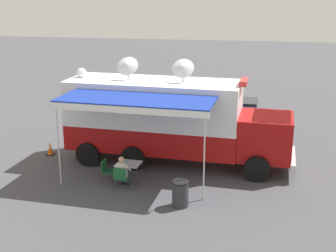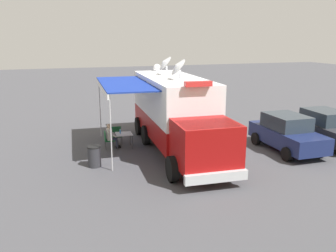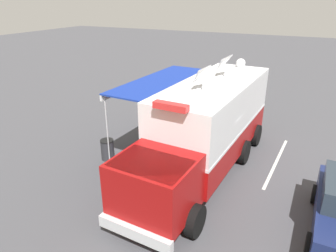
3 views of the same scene
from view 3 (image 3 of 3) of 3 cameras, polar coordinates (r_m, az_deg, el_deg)
name	(u,v)px [view 3 (image 3 of 3)]	position (r m, az deg, el deg)	size (l,w,h in m)	color
ground_plane	(211,161)	(13.60, 8.00, -6.36)	(100.00, 100.00, 0.00)	#47474C
lot_stripe	(276,162)	(14.19, 19.44, -6.23)	(0.12, 4.80, 0.01)	silver
command_truck	(206,125)	(12.13, 7.04, 0.19)	(5.18, 9.61, 4.53)	#9E0F0F
folding_table	(166,133)	(14.44, -0.36, -1.32)	(0.84, 0.84, 0.73)	silver
water_bottle	(163,129)	(14.50, -0.84, -0.52)	(0.07, 0.07, 0.22)	#4C99D8
folding_chair_at_table	(152,132)	(14.95, -2.90, -1.15)	(0.51, 0.51, 0.87)	#19562D
folding_chair_beside_table	(170,129)	(15.29, 0.34, -0.55)	(0.51, 0.51, 0.87)	#19562D
seated_responder	(156,130)	(14.80, -2.29, -0.81)	(0.68, 0.57, 1.25)	silver
trash_bin	(107,149)	(13.66, -11.14, -4.28)	(0.57, 0.57, 0.91)	#2D2D33
traffic_cone	(235,118)	(17.68, 12.27, 1.41)	(0.36, 0.36, 0.58)	black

